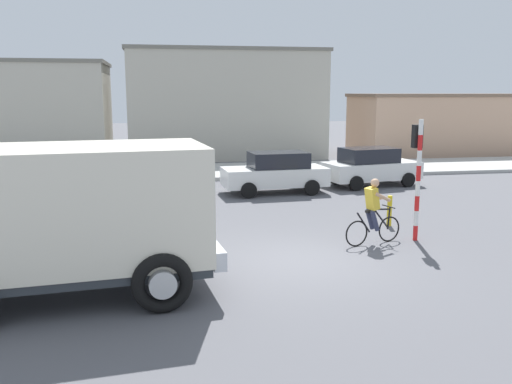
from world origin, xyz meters
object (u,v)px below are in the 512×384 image
cyclist (373,212)px  car_far_side (371,166)px  car_red_near (275,172)px  bollard_far (371,202)px  bollard_near (389,211)px  traffic_light_pole (418,163)px  truck_foreground (67,212)px  car_white_mid (13,193)px

cyclist → car_far_side: cyclist is taller
car_red_near → bollard_far: 4.97m
bollard_far → bollard_near: bearing=-90.0°
cyclist → car_red_near: 7.71m
traffic_light_pole → car_far_side: traffic_light_pole is taller
truck_foreground → cyclist: bearing=19.3°
cyclist → car_red_near: cyclist is taller
truck_foreground → car_white_mid: size_ratio=1.31×
truck_foreground → traffic_light_pole: size_ratio=1.76×
car_red_near → bollard_far: car_red_near is taller
traffic_light_pole → bollard_near: traffic_light_pole is taller
car_red_near → car_far_side: 4.39m
cyclist → car_red_near: bearing=96.7°
bollard_near → truck_foreground: bearing=-152.9°
bollard_near → car_red_near: bearing=110.1°
car_red_near → bollard_near: size_ratio=4.57×
truck_foreground → bollard_near: bearing=27.1°
traffic_light_pole → car_red_near: (-2.18, 7.42, -1.25)m
traffic_light_pole → bollard_far: bearing=90.5°
truck_foreground → cyclist: (7.12, 2.49, -0.80)m
car_far_side → bollard_near: size_ratio=4.72×
truck_foreground → traffic_light_pole: 8.83m
car_red_near → car_white_mid: same height
cyclist → traffic_light_pole: size_ratio=0.54×
traffic_light_pole → bollard_near: size_ratio=3.56×
bollard_far → cyclist: bearing=-111.3°
truck_foreground → car_far_side: 15.29m
cyclist → bollard_near: (1.25, 1.80, -0.41)m
car_far_side → bollard_near: car_far_side is taller
car_white_mid → bollard_near: 11.50m
cyclist → bollard_far: size_ratio=1.91×
car_red_near → car_white_mid: size_ratio=0.95×
traffic_light_pole → truck_foreground: bearing=-162.0°
cyclist → car_red_near: (-0.90, 7.66, -0.05)m
traffic_light_pole → car_far_side: size_ratio=0.75×
car_far_side → car_white_mid: bearing=-163.8°
car_far_side → bollard_near: 7.13m
cyclist → bollard_far: 3.46m
car_red_near → bollard_near: bearing=-69.9°
car_white_mid → bollard_near: (11.10, -2.96, -0.37)m
cyclist → bollard_far: bearing=68.7°
cyclist → bollard_near: 2.22m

